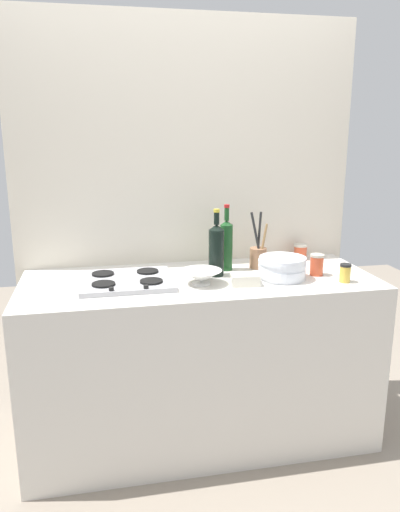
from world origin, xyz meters
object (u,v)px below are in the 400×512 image
stovetop_hob (127,280)px  wine_bottle_mid_left (216,249)px  condiment_jar_rear (300,252)px  wine_bottle_leftmost (226,244)px  plate_stack (282,268)px  butter_dish (245,279)px  condiment_jar_front (317,265)px  utensil_crock (258,256)px  condiment_jar_spare (345,273)px  mixing_bowl (201,276)px

stovetop_hob → wine_bottle_mid_left: 0.48m
wine_bottle_mid_left → condiment_jar_rear: wine_bottle_mid_left is taller
wine_bottle_leftmost → condiment_jar_rear: bearing=15.7°
plate_stack → butter_dish: 0.22m
wine_bottle_mid_left → condiment_jar_front: wine_bottle_mid_left is taller
utensil_crock → condiment_jar_front: 0.32m
butter_dish → condiment_jar_rear: bearing=41.6°
plate_stack → stovetop_hob: bearing=174.0°
condiment_jar_spare → mixing_bowl: bearing=171.1°
condiment_jar_rear → condiment_jar_spare: size_ratio=0.94×
wine_bottle_leftmost → mixing_bowl: 0.31m
wine_bottle_leftmost → butter_dish: wine_bottle_leftmost is taller
butter_dish → utensil_crock: (0.16, 0.27, 0.04)m
mixing_bowl → condiment_jar_spare: bearing=-8.9°
plate_stack → utensil_crock: bearing=104.6°
plate_stack → wine_bottle_mid_left: bearing=159.3°
plate_stack → condiment_jar_rear: (0.25, 0.35, -0.01)m
utensil_crock → wine_bottle_leftmost: bearing=-179.5°
condiment_jar_rear → butter_dish: bearing=-138.4°
wine_bottle_mid_left → condiment_jar_rear: 0.62m
condiment_jar_rear → mixing_bowl: bearing=-151.7°
condiment_jar_front → condiment_jar_rear: 0.33m
butter_dish → utensil_crock: utensil_crock is taller
plate_stack → mixing_bowl: size_ratio=1.20×
wine_bottle_leftmost → mixing_bowl: size_ratio=1.75×
mixing_bowl → condiment_jar_spare: condiment_jar_spare is taller
plate_stack → condiment_jar_rear: size_ratio=2.78×
stovetop_hob → mixing_bowl: bearing=-14.1°
mixing_bowl → condiment_jar_front: 0.62m
butter_dish → condiment_jar_front: size_ratio=1.24×
condiment_jar_front → condiment_jar_spare: 0.17m
wine_bottle_leftmost → wine_bottle_mid_left: 0.12m
utensil_crock → condiment_jar_front: bearing=-37.1°
condiment_jar_spare → stovetop_hob: bearing=169.3°
wine_bottle_mid_left → butter_dish: wine_bottle_mid_left is taller
condiment_jar_spare → plate_stack: bearing=157.4°
stovetop_hob → condiment_jar_spare: (1.07, -0.20, 0.03)m
butter_dish → condiment_jar_front: bearing=11.0°
condiment_jar_front → wine_bottle_leftmost: bearing=156.3°
plate_stack → condiment_jar_spare: (0.29, -0.12, -0.01)m
utensil_crock → condiment_jar_rear: bearing=23.9°
plate_stack → utensil_crock: (-0.06, 0.22, 0.01)m
wine_bottle_leftmost → condiment_jar_spare: 0.63m
wine_bottle_mid_left → condiment_jar_rear: bearing=22.4°
stovetop_hob → condiment_jar_spare: 1.09m
butter_dish → condiment_jar_rear: condiment_jar_rear is taller
stovetop_hob → wine_bottle_mid_left: bearing=4.6°
utensil_crock → condiment_jar_front: utensil_crock is taller
wine_bottle_leftmost → utensil_crock: 0.20m
butter_dish → condiment_jar_rear: 0.62m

